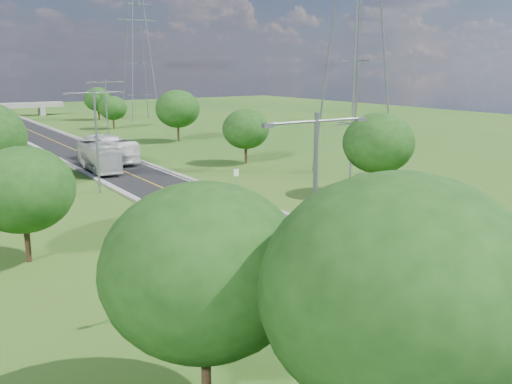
% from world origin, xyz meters
% --- Properties ---
extents(ground, '(260.00, 260.00, 0.00)m').
position_xyz_m(ground, '(0.00, 60.00, 0.00)').
color(ground, '#205317').
rests_on(ground, ground).
extents(road, '(8.00, 150.00, 0.06)m').
position_xyz_m(road, '(0.00, 66.00, 0.03)').
color(road, black).
rests_on(road, ground).
extents(curb_left, '(0.50, 150.00, 0.22)m').
position_xyz_m(curb_left, '(-4.25, 66.00, 0.11)').
color(curb_left, gray).
rests_on(curb_left, ground).
extents(curb_right, '(0.50, 150.00, 0.22)m').
position_xyz_m(curb_right, '(4.25, 66.00, 0.11)').
color(curb_right, gray).
rests_on(curb_right, ground).
extents(speed_limit_sign, '(0.55, 0.09, 2.40)m').
position_xyz_m(speed_limit_sign, '(5.20, 37.98, 1.60)').
color(speed_limit_sign, slate).
rests_on(speed_limit_sign, ground).
extents(streetlight_near_left, '(5.90, 0.25, 10.00)m').
position_xyz_m(streetlight_near_left, '(-6.00, 12.00, 5.94)').
color(streetlight_near_left, slate).
rests_on(streetlight_near_left, ground).
extents(streetlight_mid_left, '(5.90, 0.25, 10.00)m').
position_xyz_m(streetlight_mid_left, '(-6.00, 45.00, 5.94)').
color(streetlight_mid_left, slate).
rests_on(streetlight_mid_left, ground).
extents(streetlight_far_right, '(5.90, 0.25, 10.00)m').
position_xyz_m(streetlight_far_right, '(6.00, 78.00, 5.94)').
color(streetlight_far_right, slate).
rests_on(streetlight_far_right, ground).
extents(power_tower_near, '(9.00, 6.40, 28.00)m').
position_xyz_m(power_tower_near, '(22.00, 40.00, 14.01)').
color(power_tower_near, slate).
rests_on(power_tower_near, ground).
extents(power_tower_far, '(9.00, 6.40, 28.00)m').
position_xyz_m(power_tower_far, '(26.00, 115.00, 14.01)').
color(power_tower_far, slate).
rests_on(power_tower_far, ground).
extents(tree_la, '(7.14, 7.14, 8.30)m').
position_xyz_m(tree_la, '(-14.00, 8.00, 5.27)').
color(tree_la, black).
rests_on(tree_la, ground).
extents(tree_lb, '(6.30, 6.30, 7.33)m').
position_xyz_m(tree_lb, '(-16.00, 28.00, 4.64)').
color(tree_lb, black).
rests_on(tree_lb, ground).
extents(tree_lf, '(7.98, 7.98, 9.28)m').
position_xyz_m(tree_lf, '(-11.00, 2.00, 5.89)').
color(tree_lf, black).
rests_on(tree_lf, ground).
extents(tree_rb, '(6.72, 6.72, 7.82)m').
position_xyz_m(tree_rb, '(16.00, 30.00, 4.95)').
color(tree_rb, black).
rests_on(tree_rb, ground).
extents(tree_rc, '(5.88, 5.88, 6.84)m').
position_xyz_m(tree_rc, '(15.00, 52.00, 4.33)').
color(tree_rc, black).
rests_on(tree_rc, ground).
extents(tree_rd, '(7.14, 7.14, 8.30)m').
position_xyz_m(tree_rd, '(17.00, 76.00, 5.27)').
color(tree_rd, black).
rests_on(tree_rd, ground).
extents(tree_re, '(5.46, 5.46, 6.35)m').
position_xyz_m(tree_re, '(14.50, 100.00, 4.02)').
color(tree_re, black).
rests_on(tree_re, ground).
extents(tree_rf, '(6.30, 6.30, 7.33)m').
position_xyz_m(tree_rf, '(18.00, 120.00, 4.64)').
color(tree_rf, black).
rests_on(tree_rf, ground).
extents(bus_outbound, '(3.68, 11.63, 3.18)m').
position_xyz_m(bus_outbound, '(0.96, 62.14, 1.65)').
color(bus_outbound, white).
rests_on(bus_outbound, road).
extents(bus_inbound, '(3.62, 11.59, 3.18)m').
position_xyz_m(bus_inbound, '(-2.20, 57.03, 1.65)').
color(bus_inbound, beige).
rests_on(bus_inbound, road).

